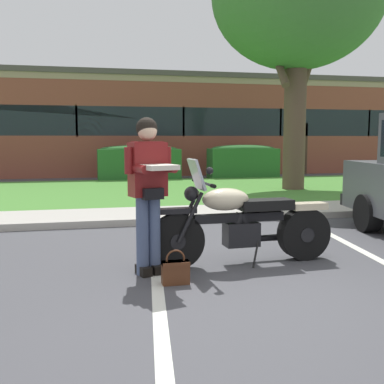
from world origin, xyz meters
The scene contains 11 objects.
ground_plane centered at (0.00, 0.00, 0.00)m, with size 140.00×140.00×0.00m, color #424247.
curb_strip centered at (0.00, 3.34, 0.06)m, with size 60.00×0.20×0.12m, color #ADA89E.
concrete_walk centered at (0.00, 4.19, 0.04)m, with size 60.00×1.50×0.08m, color #ADA89E.
grass_lawn centered at (0.00, 8.27, 0.03)m, with size 60.00×6.67×0.06m, color #478433.
stall_stripe_0 centered at (-1.45, 0.20, 0.00)m, with size 0.12×4.40×0.01m, color silver.
motorcycle centered at (-0.28, 0.61, 0.49)m, with size 2.24×0.82×1.26m.
rider_person centered at (-1.50, 0.42, 1.01)m, with size 0.54×0.64×1.70m.
handbag centered at (-1.29, 0.01, 0.14)m, with size 0.28×0.13×0.36m.
hedge_left centered at (-0.34, 11.88, 0.65)m, with size 2.88×0.90×1.24m.
hedge_center_left centered at (3.51, 11.88, 0.65)m, with size 2.56×0.90×1.24m.
brick_building centered at (1.58, 18.62, 2.03)m, with size 24.02×10.58×4.06m.
Camera 1 is at (-2.14, -4.54, 1.48)m, focal length 43.67 mm.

